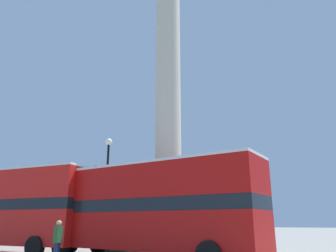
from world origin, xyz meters
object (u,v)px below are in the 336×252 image
bus_a (143,206)px  bus_b (2,207)px  street_lamp (106,187)px  pedestrian_near_lamp (58,240)px  monument_column (168,96)px  equestrian_statue (93,220)px

bus_a → bus_b: 9.11m
street_lamp → pedestrian_near_lamp: street_lamp is taller
bus_a → pedestrian_near_lamp: size_ratio=6.65×
street_lamp → bus_b: bearing=-149.6°
bus_b → street_lamp: bearing=26.7°
bus_a → pedestrian_near_lamp: bus_a is taller
street_lamp → pedestrian_near_lamp: size_ratio=3.86×
monument_column → street_lamp: 6.77m
bus_b → street_lamp: size_ratio=1.76×
street_lamp → monument_column: bearing=26.5°
street_lamp → pedestrian_near_lamp: bearing=-71.1°
equestrian_statue → street_lamp: size_ratio=0.95×
monument_column → bus_a: bearing=-78.6°
monument_column → bus_b: size_ratio=2.33×
monument_column → pedestrian_near_lamp: 10.95m
pedestrian_near_lamp → bus_a: bearing=123.6°
monument_column → bus_b: (-8.28, -4.57, -6.87)m
monument_column → pedestrian_near_lamp: bearing=-101.6°
street_lamp → equestrian_statue: bearing=134.3°
monument_column → equestrian_statue: monument_column is taller
bus_a → pedestrian_near_lamp: bearing=-122.6°
equestrian_statue → pedestrian_near_lamp: bearing=-41.2°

